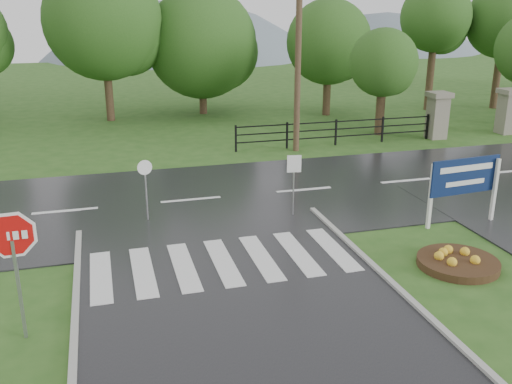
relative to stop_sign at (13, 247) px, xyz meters
name	(u,v)px	position (x,y,z in m)	size (l,w,h in m)	color
main_road	(191,201)	(4.48, 7.21, -1.94)	(90.00, 8.00, 0.04)	black
crosswalk	(223,262)	(4.48, 2.21, -1.88)	(6.50, 2.80, 0.02)	silver
pillar_west	(437,114)	(17.48, 13.21, -0.77)	(1.00, 1.00, 2.24)	gray
pillar_east	(508,110)	(21.48, 13.21, -0.77)	(1.00, 1.00, 2.24)	gray
fence_west	(336,130)	(12.23, 13.21, -1.22)	(9.58, 0.08, 1.20)	black
hills	(153,177)	(7.97, 62.21, -17.48)	(102.00, 48.00, 48.00)	slate
treeline	(168,120)	(5.48, 21.21, -1.94)	(83.20, 5.20, 10.00)	#244F18
stop_sign	(13,247)	(0.00, 0.00, 0.00)	(1.25, 0.13, 2.80)	#939399
estate_billboard	(465,179)	(11.85, 2.95, -0.53)	(2.34, 0.28, 2.05)	silver
flower_bed	(458,261)	(10.11, 0.48, -1.80)	(2.01, 2.01, 0.40)	#332111
reg_sign_small	(294,173)	(7.30, 4.96, -0.55)	(0.43, 0.09, 1.95)	#939399
reg_sign_round	(146,182)	(2.92, 5.71, -0.70)	(0.44, 0.11, 1.92)	#939399
utility_pole_east	(298,58)	(10.11, 12.71, 2.09)	(1.41, 0.26, 7.93)	#473523
entrance_tree_left	(383,63)	(15.20, 14.71, 1.57)	(3.29, 3.29, 5.19)	#3D2B1C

